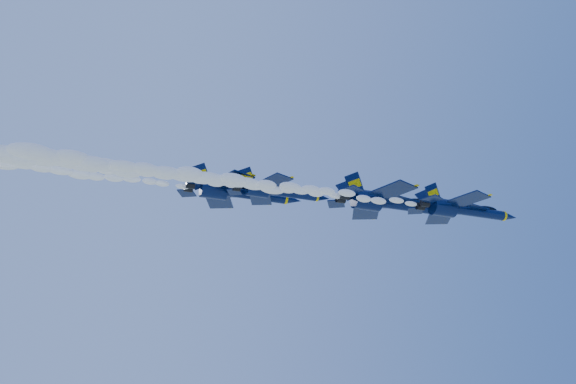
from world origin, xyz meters
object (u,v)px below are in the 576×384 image
object	(u,v)px
jet_lead	(463,210)
jet_fourth	(237,192)
jet_third	(277,191)
jet_second	(390,203)

from	to	relation	value
jet_lead	jet_fourth	bearing A→B (deg)	139.86
jet_lead	jet_third	distance (m)	27.03
jet_second	jet_third	bearing A→B (deg)	164.59
jet_lead	jet_fourth	world-z (taller)	jet_fourth
jet_second	jet_third	distance (m)	17.05
jet_fourth	jet_third	bearing A→B (deg)	-49.98
jet_lead	jet_fourth	xyz separation A→B (m)	(-25.52, 21.52, 7.75)
jet_third	jet_fourth	world-z (taller)	jet_fourth
jet_fourth	jet_lead	bearing A→B (deg)	-40.14
jet_second	jet_lead	bearing A→B (deg)	-68.64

